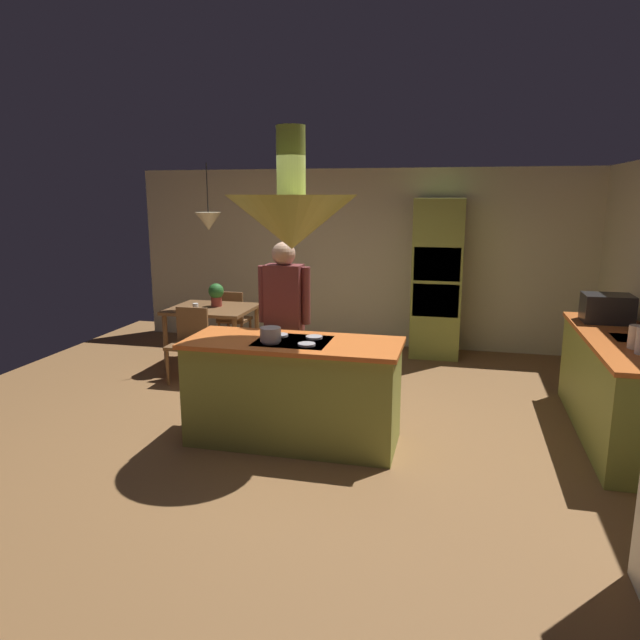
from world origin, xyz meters
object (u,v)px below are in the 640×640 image
object	(u,v)px
chair_by_back_wall	(232,316)
potted_plant_on_table	(216,293)
kitchen_island	(293,391)
canister_sugar	(637,337)
oven_tower	(437,279)
chair_facing_island	(189,339)
dining_table	(212,315)
microwave_on_counter	(607,308)
cooking_pot_on_cooktop	(271,334)
person_at_island	(284,316)
cup_on_table	(196,307)

from	to	relation	value
chair_by_back_wall	potted_plant_on_table	world-z (taller)	potted_plant_on_table
kitchen_island	potted_plant_on_table	bearing A→B (deg)	127.34
canister_sugar	oven_tower	bearing A→B (deg)	121.65
chair_facing_island	canister_sugar	bearing A→B (deg)	-12.42
kitchen_island	dining_table	world-z (taller)	kitchen_island
microwave_on_counter	chair_by_back_wall	bearing A→B (deg)	163.93
canister_sugar	cooking_pot_on_cooktop	bearing A→B (deg)	-169.60
oven_tower	chair_facing_island	world-z (taller)	oven_tower
dining_table	person_at_island	world-z (taller)	person_at_island
cup_on_table	cooking_pot_on_cooktop	bearing A→B (deg)	-50.34
oven_tower	chair_by_back_wall	size ratio (longest dim) A/B	2.46
dining_table	cup_on_table	distance (m)	0.30
chair_facing_island	chair_by_back_wall	xyz separation A→B (m)	(0.00, 1.36, 0.00)
microwave_on_counter	potted_plant_on_table	bearing A→B (deg)	170.89
kitchen_island	microwave_on_counter	size ratio (longest dim) A/B	4.13
dining_table	kitchen_island	bearing A→B (deg)	-51.01
microwave_on_counter	cooking_pot_on_cooktop	bearing A→B (deg)	-151.90
chair_by_back_wall	canister_sugar	xyz separation A→B (m)	(4.54, -2.36, 0.53)
chair_facing_island	cup_on_table	bearing A→B (deg)	104.75
person_at_island	chair_by_back_wall	xyz separation A→B (m)	(-1.42, 2.12, -0.50)
chair_facing_island	potted_plant_on_table	distance (m)	0.88
person_at_island	potted_plant_on_table	xyz separation A→B (m)	(-1.40, 1.54, -0.08)
dining_table	person_at_island	size ratio (longest dim) A/B	0.60
cup_on_table	person_at_island	bearing A→B (deg)	-38.14
chair_facing_island	cooking_pot_on_cooktop	world-z (taller)	cooking_pot_on_cooktop
oven_tower	person_at_island	bearing A→B (deg)	-118.07
microwave_on_counter	canister_sugar	bearing A→B (deg)	-90.00
chair_by_back_wall	canister_sugar	world-z (taller)	canister_sugar
cup_on_table	microwave_on_counter	world-z (taller)	microwave_on_counter
kitchen_island	cooking_pot_on_cooktop	distance (m)	0.58
dining_table	potted_plant_on_table	bearing A→B (deg)	75.67
chair_by_back_wall	cooking_pot_on_cooktop	size ratio (longest dim) A/B	4.83
potted_plant_on_table	cooking_pot_on_cooktop	bearing A→B (deg)	-56.91
chair_facing_island	microwave_on_counter	distance (m)	4.58
chair_facing_island	person_at_island	bearing A→B (deg)	-28.10
chair_by_back_wall	potted_plant_on_table	bearing A→B (deg)	92.40
chair_by_back_wall	oven_tower	bearing A→B (deg)	-170.60
chair_facing_island	chair_by_back_wall	bearing A→B (deg)	90.00
person_at_island	microwave_on_counter	size ratio (longest dim) A/B	3.78
cup_on_table	cooking_pot_on_cooktop	xyz separation A→B (m)	(1.66, -2.00, 0.21)
person_at_island	cooking_pot_on_cooktop	bearing A→B (deg)	-81.55
potted_plant_on_table	dining_table	bearing A→B (deg)	-104.33
chair_by_back_wall	microwave_on_counter	distance (m)	4.76
kitchen_island	oven_tower	world-z (taller)	oven_tower
chair_by_back_wall	cooking_pot_on_cooktop	world-z (taller)	cooking_pot_on_cooktop
chair_by_back_wall	cooking_pot_on_cooktop	bearing A→B (deg)	117.89
cup_on_table	cooking_pot_on_cooktop	world-z (taller)	cooking_pot_on_cooktop
person_at_island	cup_on_table	distance (m)	1.97
oven_tower	person_at_island	world-z (taller)	oven_tower
kitchen_island	cup_on_table	distance (m)	2.63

